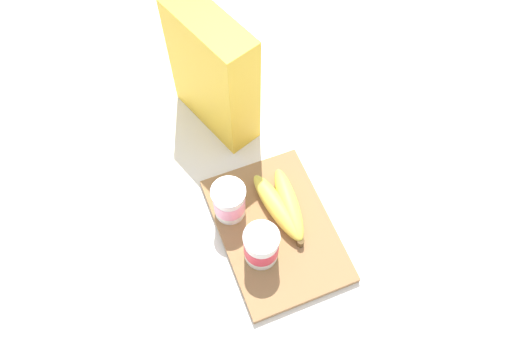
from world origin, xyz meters
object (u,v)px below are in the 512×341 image
Objects in this scene: cereal_box at (213,74)px; yogurt_cup_back at (229,202)px; cutting_board at (276,229)px; yogurt_cup_front at (261,246)px; banana_bunch at (283,206)px.

yogurt_cup_back is (-0.24, 0.06, -0.08)m from cereal_box.
cutting_board is 0.33m from cereal_box.
yogurt_cup_front reaches higher than cutting_board.
banana_bunch is at bearing -40.63° from cutting_board.
cereal_box is at bearing -5.49° from yogurt_cup_front.
yogurt_cup_back is at bearing 46.89° from cutting_board.
yogurt_cup_front is at bearing -167.40° from yogurt_cup_back.
cutting_board is at bearing -133.11° from yogurt_cup_back.
cutting_board is at bearing 139.37° from banana_bunch.
cutting_board is 1.76× the size of banana_bunch.
yogurt_cup_front is 1.02× the size of yogurt_cup_back.
yogurt_cup_front is at bearing 129.79° from cutting_board.
cereal_box is 0.26m from yogurt_cup_back.
yogurt_cup_back reaches higher than banana_bunch.
cereal_box reaches higher than yogurt_cup_back.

